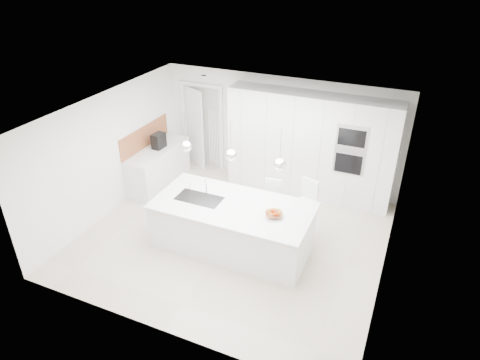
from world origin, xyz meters
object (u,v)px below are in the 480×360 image
at_px(island_base, 232,228).
at_px(fruit_bowl, 274,215).
at_px(bar_stool_right, 306,210).
at_px(espresso_machine, 159,141).
at_px(bar_stool_left, 270,206).

relative_size(island_base, fruit_bowl, 9.55).
distance_m(island_base, bar_stool_right, 1.46).
bearing_deg(espresso_machine, bar_stool_left, -10.31).
xyz_separation_m(fruit_bowl, bar_stool_right, (0.33, 0.93, -0.37)).
relative_size(fruit_bowl, bar_stool_right, 0.26).
bearing_deg(fruit_bowl, island_base, 179.57).
bearing_deg(island_base, bar_stool_left, 62.34).
bearing_deg(bar_stool_left, island_base, -126.00).
height_order(fruit_bowl, bar_stool_right, bar_stool_right).
bearing_deg(fruit_bowl, bar_stool_right, 70.62).
height_order(espresso_machine, bar_stool_left, espresso_machine).
bearing_deg(espresso_machine, fruit_bowl, -21.59).
bearing_deg(espresso_machine, island_base, -28.06).
bearing_deg(island_base, bar_stool_right, 39.45).
xyz_separation_m(bar_stool_left, bar_stool_right, (0.69, 0.09, 0.05)).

